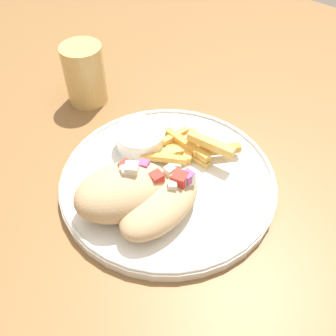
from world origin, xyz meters
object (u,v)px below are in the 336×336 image
(plate, at_px, (168,180))
(fries_pile, at_px, (185,146))
(water_glass, at_px, (85,77))
(sauce_ramekin, at_px, (140,138))
(pita_sandwich_near, at_px, (161,203))
(pita_sandwich_far, at_px, (123,191))

(plate, relative_size, fries_pile, 1.88)
(plate, relative_size, water_glass, 2.95)
(fries_pile, relative_size, sauce_ramekin, 2.14)
(fries_pile, distance_m, sauce_ramekin, 0.07)
(pita_sandwich_near, height_order, pita_sandwich_far, pita_sandwich_far)
(pita_sandwich_far, bearing_deg, water_glass, 85.12)
(plate, xyz_separation_m, sauce_ramekin, (0.02, 0.07, 0.02))
(pita_sandwich_far, distance_m, fries_pile, 0.13)
(pita_sandwich_near, height_order, sauce_ramekin, pita_sandwich_near)
(pita_sandwich_near, bearing_deg, pita_sandwich_far, 113.76)
(sauce_ramekin, distance_m, water_glass, 0.17)
(pita_sandwich_far, height_order, fries_pile, pita_sandwich_far)
(sauce_ramekin, xyz_separation_m, water_glass, (0.04, 0.16, 0.01))
(fries_pile, relative_size, water_glass, 1.56)
(pita_sandwich_far, bearing_deg, fries_pile, 28.30)
(pita_sandwich_near, bearing_deg, water_glass, 65.94)
(pita_sandwich_near, bearing_deg, sauce_ramekin, 53.75)
(pita_sandwich_far, xyz_separation_m, fries_pile, (0.13, 0.00, -0.02))
(pita_sandwich_far, distance_m, sauce_ramekin, 0.11)
(water_glass, bearing_deg, pita_sandwich_near, -113.14)
(pita_sandwich_far, relative_size, sauce_ramekin, 1.98)
(fries_pile, xyz_separation_m, sauce_ramekin, (-0.04, 0.06, 0.01))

